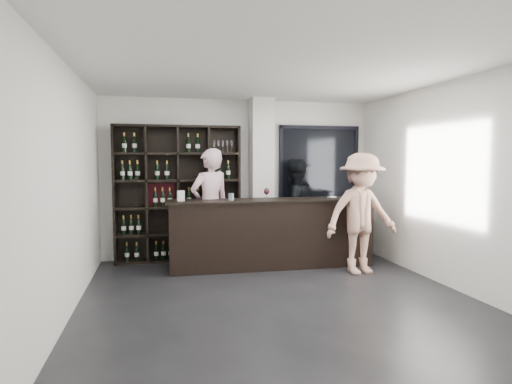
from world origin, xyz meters
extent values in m
cube|color=black|center=(0.00, 0.00, -0.01)|extent=(5.00, 5.50, 0.01)
cube|color=silver|center=(0.35, 2.47, 1.45)|extent=(0.40, 0.40, 2.90)
cube|color=black|center=(1.55, 2.69, 1.40)|extent=(1.60, 0.08, 2.10)
cube|color=black|center=(1.55, 2.69, 1.40)|extent=(1.48, 0.02, 1.98)
cube|color=black|center=(0.35, 1.75, 0.55)|extent=(3.38, 0.63, 1.11)
cube|color=black|center=(0.35, 1.75, 1.12)|extent=(3.46, 0.71, 0.03)
imported|color=beige|center=(-0.64, 2.08, 0.99)|extent=(0.86, 0.73, 1.99)
imported|color=black|center=(0.95, 2.40, 0.90)|extent=(1.06, 0.94, 1.81)
imported|color=tan|center=(1.63, 1.05, 0.95)|extent=(1.29, 0.82, 1.91)
cylinder|color=silver|center=(-0.34, 1.72, 1.20)|extent=(0.11, 0.11, 0.12)
cube|color=white|center=(1.47, 1.85, 1.15)|extent=(0.13, 0.13, 0.02)
cube|color=white|center=(-1.14, 1.79, 1.22)|extent=(0.12, 0.08, 0.17)
camera|label=1|loc=(-1.49, -5.11, 1.80)|focal=30.00mm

